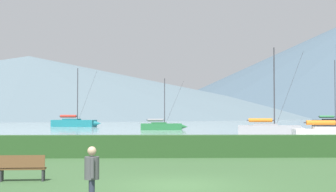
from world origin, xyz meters
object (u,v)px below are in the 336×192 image
at_px(sailboat_slip_7, 333,134).
at_px(person_seated_viewer, 92,174).
at_px(sailboat_slip_2, 162,126).
at_px(sailboat_slip_3, 75,123).
at_px(sailboat_slip_1, 270,129).
at_px(park_bench_under_tree, 22,167).
at_px(sailboat_slip_0, 333,122).

height_order(sailboat_slip_7, person_seated_viewer, sailboat_slip_7).
bearing_deg(sailboat_slip_2, sailboat_slip_3, 130.52).
bearing_deg(person_seated_viewer, sailboat_slip_2, 77.55).
relative_size(sailboat_slip_1, sailboat_slip_3, 0.93).
bearing_deg(sailboat_slip_1, person_seated_viewer, -97.56).
bearing_deg(park_bench_under_tree, person_seated_viewer, -65.59).
xyz_separation_m(sailboat_slip_0, park_bench_under_tree, (-39.87, -78.51, -0.19)).
height_order(sailboat_slip_1, sailboat_slip_3, sailboat_slip_3).
distance_m(sailboat_slip_0, sailboat_slip_3, 49.22).
bearing_deg(park_bench_under_tree, sailboat_slip_0, 59.69).
height_order(sailboat_slip_3, sailboat_slip_7, sailboat_slip_3).
relative_size(sailboat_slip_0, sailboat_slip_7, 1.49).
xyz_separation_m(sailboat_slip_0, person_seated_viewer, (-36.67, -84.59, 0.25)).
xyz_separation_m(sailboat_slip_2, person_seated_viewer, (-3.05, -61.66, 0.41)).
distance_m(sailboat_slip_3, person_seated_viewer, 80.36).
bearing_deg(sailboat_slip_1, sailboat_slip_3, 138.32).
relative_size(sailboat_slip_3, person_seated_viewer, 6.40).
bearing_deg(sailboat_slip_7, sailboat_slip_2, 121.40).
bearing_deg(person_seated_viewer, sailboat_slip_7, 51.66).
xyz_separation_m(sailboat_slip_1, sailboat_slip_7, (2.81, -11.72, -0.03)).
relative_size(sailboat_slip_0, park_bench_under_tree, 7.66).
height_order(sailboat_slip_3, park_bench_under_tree, sailboat_slip_3).
distance_m(sailboat_slip_2, sailboat_slip_7, 32.94).
bearing_deg(sailboat_slip_0, sailboat_slip_1, -111.41).
relative_size(sailboat_slip_0, sailboat_slip_3, 1.21).
bearing_deg(sailboat_slip_1, park_bench_under_tree, -104.40).
bearing_deg(sailboat_slip_7, sailboat_slip_1, 108.68).
distance_m(sailboat_slip_0, park_bench_under_tree, 88.05).
relative_size(sailboat_slip_0, sailboat_slip_2, 1.69).
bearing_deg(sailboat_slip_0, sailboat_slip_7, -103.15).
height_order(sailboat_slip_2, park_bench_under_tree, sailboat_slip_2).
height_order(sailboat_slip_2, sailboat_slip_7, sailboat_slip_7).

